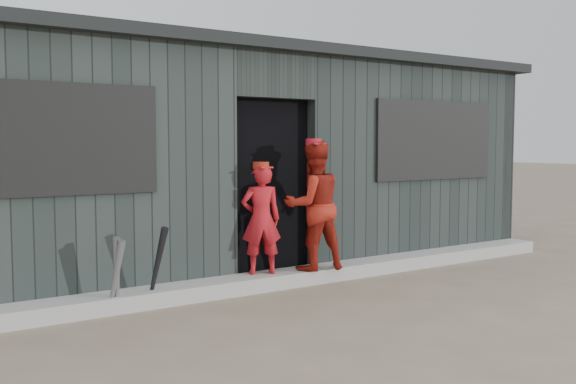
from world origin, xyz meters
TOP-DOWN VIEW (x-y plane):
  - ground at (0.00, 0.00)m, footprint 80.00×80.00m
  - curb at (0.00, 1.82)m, footprint 8.00×0.36m
  - bat_left at (-1.92, 1.66)m, footprint 0.15×0.28m
  - bat_mid at (-1.90, 1.69)m, footprint 0.10×0.18m
  - bat_right at (-1.51, 1.71)m, footprint 0.14×0.34m
  - player_red_left at (-0.29, 1.86)m, footprint 0.49×0.40m
  - player_red_right at (0.29, 1.75)m, footprint 0.75×0.63m
  - player_grey_back at (0.43, 2.44)m, footprint 0.72×0.53m
  - dugout at (-0.00, 3.50)m, footprint 8.30×3.30m

SIDE VIEW (x-z plane):
  - ground at x=0.00m, z-range 0.00..0.00m
  - curb at x=0.00m, z-range 0.00..0.15m
  - bat_left at x=-1.92m, z-range 0.00..0.68m
  - bat_mid at x=-1.90m, z-range 0.00..0.70m
  - bat_right at x=-1.51m, z-range 0.00..0.76m
  - player_grey_back at x=0.43m, z-range 0.00..1.34m
  - player_red_left at x=-0.29m, z-range 0.15..1.30m
  - player_red_right at x=0.29m, z-range 0.15..1.54m
  - dugout at x=0.00m, z-range -0.02..2.60m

